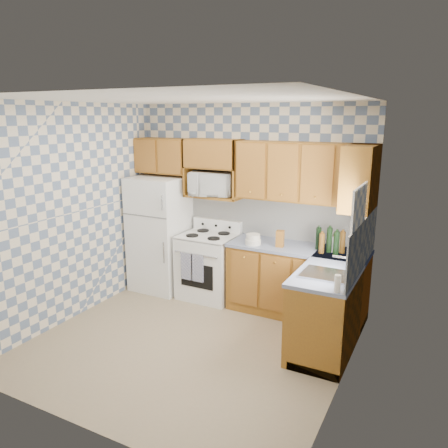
{
  "coord_description": "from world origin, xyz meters",
  "views": [
    {
      "loc": [
        2.42,
        -3.84,
        2.53
      ],
      "look_at": [
        0.05,
        0.75,
        1.25
      ],
      "focal_mm": 35.0,
      "sensor_mm": 36.0,
      "label": 1
    }
  ],
  "objects_px": {
    "stove_body": "(208,267)",
    "microwave": "(211,184)",
    "refrigerator": "(160,234)",
    "electric_kettle": "(335,243)"
  },
  "relations": [
    {
      "from": "stove_body",
      "to": "electric_kettle",
      "type": "bearing_deg",
      "value": 2.03
    },
    {
      "from": "refrigerator",
      "to": "electric_kettle",
      "type": "distance_m",
      "value": 2.56
    },
    {
      "from": "stove_body",
      "to": "electric_kettle",
      "type": "height_order",
      "value": "electric_kettle"
    },
    {
      "from": "stove_body",
      "to": "electric_kettle",
      "type": "distance_m",
      "value": 1.83
    },
    {
      "from": "stove_body",
      "to": "microwave",
      "type": "relative_size",
      "value": 1.51
    },
    {
      "from": "stove_body",
      "to": "refrigerator",
      "type": "bearing_deg",
      "value": -178.22
    },
    {
      "from": "refrigerator",
      "to": "stove_body",
      "type": "relative_size",
      "value": 1.87
    },
    {
      "from": "refrigerator",
      "to": "stove_body",
      "type": "xyz_separation_m",
      "value": [
        0.8,
        0.03,
        -0.39
      ]
    },
    {
      "from": "refrigerator",
      "to": "microwave",
      "type": "relative_size",
      "value": 2.82
    },
    {
      "from": "stove_body",
      "to": "microwave",
      "type": "bearing_deg",
      "value": 101.68
    }
  ]
}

